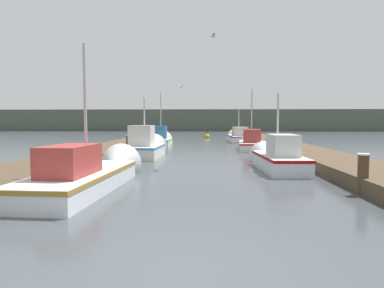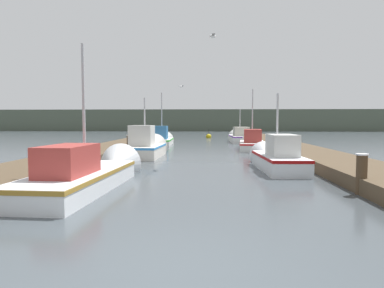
{
  "view_description": "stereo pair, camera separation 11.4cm",
  "coord_description": "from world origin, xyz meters",
  "px_view_note": "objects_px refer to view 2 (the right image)",
  "views": [
    {
      "loc": [
        0.33,
        -4.03,
        1.87
      ],
      "look_at": [
        -0.38,
        12.26,
        0.78
      ],
      "focal_mm": 32.0,
      "sensor_mm": 36.0,
      "label": 1
    },
    {
      "loc": [
        0.44,
        -4.03,
        1.87
      ],
      "look_at": [
        -0.38,
        12.26,
        0.78
      ],
      "focal_mm": 32.0,
      "sensor_mm": 36.0,
      "label": 2
    }
  ],
  "objects_px": {
    "fishing_boat_2": "(146,147)",
    "fishing_boat_3": "(252,143)",
    "fishing_boat_5": "(239,137)",
    "seagull_lead": "(181,86)",
    "fishing_boat_4": "(162,139)",
    "channel_buoy": "(209,136)",
    "seagull_1": "(213,36)",
    "fishing_boat_0": "(91,172)",
    "mooring_piling_1": "(129,143)",
    "mooring_piling_2": "(362,174)",
    "mooring_piling_0": "(144,140)",
    "fishing_boat_1": "(275,157)"
  },
  "relations": [
    {
      "from": "fishing_boat_4",
      "to": "fishing_boat_2",
      "type": "bearing_deg",
      "value": -88.67
    },
    {
      "from": "fishing_boat_5",
      "to": "mooring_piling_0",
      "type": "xyz_separation_m",
      "value": [
        -7.35,
        -7.11,
        0.06
      ]
    },
    {
      "from": "mooring_piling_1",
      "to": "channel_buoy",
      "type": "height_order",
      "value": "mooring_piling_1"
    },
    {
      "from": "fishing_boat_3",
      "to": "mooring_piling_2",
      "type": "distance_m",
      "value": 14.06
    },
    {
      "from": "fishing_boat_3",
      "to": "fishing_boat_5",
      "type": "height_order",
      "value": "fishing_boat_3"
    },
    {
      "from": "seagull_1",
      "to": "fishing_boat_4",
      "type": "bearing_deg",
      "value": 8.47
    },
    {
      "from": "fishing_boat_4",
      "to": "mooring_piling_1",
      "type": "distance_m",
      "value": 6.91
    },
    {
      "from": "mooring_piling_1",
      "to": "fishing_boat_5",
      "type": "bearing_deg",
      "value": 54.48
    },
    {
      "from": "fishing_boat_3",
      "to": "mooring_piling_1",
      "type": "xyz_separation_m",
      "value": [
        -7.71,
        -2.38,
        0.11
      ]
    },
    {
      "from": "fishing_boat_3",
      "to": "mooring_piling_0",
      "type": "height_order",
      "value": "fishing_boat_3"
    },
    {
      "from": "mooring_piling_0",
      "to": "channel_buoy",
      "type": "relative_size",
      "value": 0.91
    },
    {
      "from": "mooring_piling_0",
      "to": "mooring_piling_1",
      "type": "distance_m",
      "value": 3.54
    },
    {
      "from": "fishing_boat_5",
      "to": "fishing_boat_4",
      "type": "bearing_deg",
      "value": -150.99
    },
    {
      "from": "fishing_boat_5",
      "to": "mooring_piling_1",
      "type": "height_order",
      "value": "fishing_boat_5"
    },
    {
      "from": "fishing_boat_1",
      "to": "mooring_piling_0",
      "type": "relative_size",
      "value": 4.97
    },
    {
      "from": "fishing_boat_3",
      "to": "mooring_piling_2",
      "type": "xyz_separation_m",
      "value": [
        1.03,
        -14.02,
        0.11
      ]
    },
    {
      "from": "seagull_1",
      "to": "fishing_boat_5",
      "type": "bearing_deg",
      "value": -17.27
    },
    {
      "from": "fishing_boat_3",
      "to": "seagull_1",
      "type": "distance_m",
      "value": 10.15
    },
    {
      "from": "fishing_boat_2",
      "to": "fishing_boat_3",
      "type": "bearing_deg",
      "value": 38.62
    },
    {
      "from": "fishing_boat_5",
      "to": "mooring_piling_1",
      "type": "xyz_separation_m",
      "value": [
        -7.6,
        -10.64,
        0.09
      ]
    },
    {
      "from": "mooring_piling_2",
      "to": "seagull_1",
      "type": "height_order",
      "value": "seagull_1"
    },
    {
      "from": "fishing_boat_0",
      "to": "channel_buoy",
      "type": "xyz_separation_m",
      "value": [
        3.37,
        28.23,
        -0.21
      ]
    },
    {
      "from": "fishing_boat_3",
      "to": "seagull_1",
      "type": "xyz_separation_m",
      "value": [
        -2.71,
        -8.44,
        4.96
      ]
    },
    {
      "from": "fishing_boat_0",
      "to": "fishing_boat_3",
      "type": "distance_m",
      "value": 14.56
    },
    {
      "from": "fishing_boat_1",
      "to": "fishing_boat_3",
      "type": "relative_size",
      "value": 0.94
    },
    {
      "from": "fishing_boat_1",
      "to": "fishing_boat_4",
      "type": "distance_m",
      "value": 15.18
    },
    {
      "from": "channel_buoy",
      "to": "fishing_boat_4",
      "type": "bearing_deg",
      "value": -109.27
    },
    {
      "from": "fishing_boat_0",
      "to": "mooring_piling_1",
      "type": "relative_size",
      "value": 6.07
    },
    {
      "from": "fishing_boat_2",
      "to": "fishing_boat_5",
      "type": "relative_size",
      "value": 0.76
    },
    {
      "from": "fishing_boat_2",
      "to": "seagull_1",
      "type": "bearing_deg",
      "value": -45.22
    },
    {
      "from": "fishing_boat_3",
      "to": "seagull_lead",
      "type": "bearing_deg",
      "value": 160.5
    },
    {
      "from": "fishing_boat_2",
      "to": "fishing_boat_3",
      "type": "relative_size",
      "value": 0.88
    },
    {
      "from": "fishing_boat_3",
      "to": "fishing_boat_4",
      "type": "relative_size",
      "value": 1.08
    },
    {
      "from": "fishing_boat_4",
      "to": "channel_buoy",
      "type": "height_order",
      "value": "fishing_boat_4"
    },
    {
      "from": "seagull_lead",
      "to": "mooring_piling_1",
      "type": "bearing_deg",
      "value": -68.51
    },
    {
      "from": "fishing_boat_1",
      "to": "fishing_boat_2",
      "type": "xyz_separation_m",
      "value": [
        -5.98,
        4.58,
        0.03
      ]
    },
    {
      "from": "fishing_boat_4",
      "to": "mooring_piling_1",
      "type": "relative_size",
      "value": 4.69
    },
    {
      "from": "channel_buoy",
      "to": "seagull_lead",
      "type": "distance_m",
      "value": 13.65
    },
    {
      "from": "seagull_1",
      "to": "fishing_boat_2",
      "type": "bearing_deg",
      "value": 35.06
    },
    {
      "from": "mooring_piling_1",
      "to": "seagull_1",
      "type": "distance_m",
      "value": 9.23
    },
    {
      "from": "fishing_boat_4",
      "to": "channel_buoy",
      "type": "distance_m",
      "value": 11.28
    },
    {
      "from": "fishing_boat_5",
      "to": "mooring_piling_0",
      "type": "distance_m",
      "value": 10.23
    },
    {
      "from": "mooring_piling_0",
      "to": "seagull_lead",
      "type": "distance_m",
      "value": 4.8
    },
    {
      "from": "fishing_boat_5",
      "to": "mooring_piling_1",
      "type": "distance_m",
      "value": 13.08
    },
    {
      "from": "fishing_boat_1",
      "to": "mooring_piling_2",
      "type": "distance_m",
      "value": 4.87
    },
    {
      "from": "fishing_boat_3",
      "to": "channel_buoy",
      "type": "bearing_deg",
      "value": 106.29
    },
    {
      "from": "fishing_boat_1",
      "to": "mooring_piling_1",
      "type": "distance_m",
      "value": 10.2
    },
    {
      "from": "fishing_boat_1",
      "to": "mooring_piling_2",
      "type": "bearing_deg",
      "value": -77.36
    },
    {
      "from": "mooring_piling_2",
      "to": "seagull_1",
      "type": "relative_size",
      "value": 1.87
    },
    {
      "from": "fishing_boat_5",
      "to": "seagull_lead",
      "type": "bearing_deg",
      "value": -129.92
    }
  ]
}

